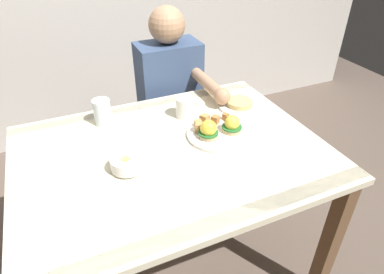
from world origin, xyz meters
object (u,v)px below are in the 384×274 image
fruit_bowl (127,163)px  coffee_mug (185,107)px  fork (94,242)px  water_glass_near (102,113)px  eggs_benedict_plate (218,130)px  side_plate (240,105)px  diner_person (172,96)px  dining_table (173,171)px

fruit_bowl → coffee_mug: coffee_mug is taller
coffee_mug → fork: size_ratio=0.75×
water_glass_near → eggs_benedict_plate: bearing=-34.7°
water_glass_near → side_plate: 0.64m
eggs_benedict_plate → side_plate: (0.21, 0.17, -0.01)m
fruit_bowl → diner_person: bearing=57.2°
water_glass_near → coffee_mug: bearing=-14.1°
coffee_mug → side_plate: 0.28m
eggs_benedict_plate → diner_person: size_ratio=0.24×
dining_table → side_plate: side_plate is taller
water_glass_near → side_plate: bearing=-10.5°
dining_table → fork: 0.50m
coffee_mug → fruit_bowl: bearing=-141.4°
fork → water_glass_near: size_ratio=1.30×
fruit_bowl → diner_person: 0.78m
side_plate → dining_table: bearing=-155.1°
dining_table → fork: bearing=-138.0°
fruit_bowl → side_plate: (0.61, 0.24, -0.02)m
fruit_bowl → coffee_mug: size_ratio=1.08×
fork → coffee_mug: bearing=47.0°
side_plate → diner_person: diner_person is taller
fruit_bowl → fork: fruit_bowl is taller
coffee_mug → diner_person: diner_person is taller
coffee_mug → water_glass_near: 0.37m
dining_table → fruit_bowl: size_ratio=10.00×
coffee_mug → water_glass_near: water_glass_near is taller
eggs_benedict_plate → fruit_bowl: bearing=-170.4°
dining_table → water_glass_near: 0.41m
eggs_benedict_plate → fork: eggs_benedict_plate is taller
dining_table → diner_person: size_ratio=1.05×
coffee_mug → fork: (-0.51, -0.55, -0.05)m
eggs_benedict_plate → fruit_bowl: 0.41m
coffee_mug → fork: coffee_mug is taller
fork → side_plate: side_plate is taller
water_glass_near → diner_person: (0.43, 0.29, -0.14)m
dining_table → coffee_mug: (0.15, 0.22, 0.16)m
water_glass_near → diner_person: diner_person is taller
dining_table → water_glass_near: size_ratio=10.39×
fruit_bowl → water_glass_near: bearing=92.3°
dining_table → diner_person: diner_person is taller
eggs_benedict_plate → diner_person: 0.59m
water_glass_near → side_plate: size_ratio=0.58×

